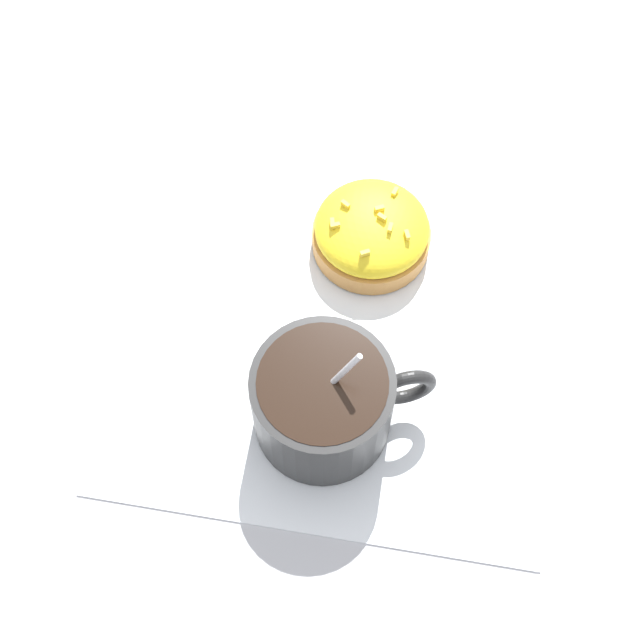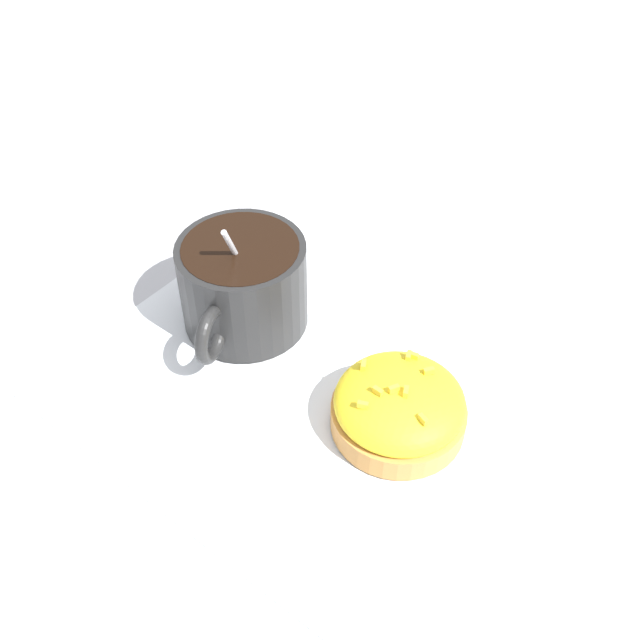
{
  "view_description": "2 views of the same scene",
  "coord_description": "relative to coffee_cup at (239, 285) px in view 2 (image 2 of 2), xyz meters",
  "views": [
    {
      "loc": [
        -0.29,
        -0.04,
        0.59
      ],
      "look_at": [
        -0.01,
        0.01,
        0.04
      ],
      "focal_mm": 50.0,
      "sensor_mm": 36.0,
      "label": 1
    },
    {
      "loc": [
        0.23,
        -0.29,
        0.4
      ],
      "look_at": [
        -0.01,
        0.01,
        0.04
      ],
      "focal_mm": 42.0,
      "sensor_mm": 36.0,
      "label": 2
    }
  ],
  "objects": [
    {
      "name": "frosted_pastry",
      "position": [
        0.15,
        -0.01,
        -0.02
      ],
      "size": [
        0.09,
        0.09,
        0.04
      ],
      "color": "#C18442",
      "rests_on": "paper_napkin"
    },
    {
      "name": "coffee_cup",
      "position": [
        0.0,
        0.0,
        0.0
      ],
      "size": [
        0.09,
        0.12,
        0.1
      ],
      "color": "black",
      "rests_on": "paper_napkin"
    },
    {
      "name": "paper_napkin",
      "position": [
        0.07,
        0.0,
        -0.04
      ],
      "size": [
        0.31,
        0.32,
        0.0
      ],
      "color": "white",
      "rests_on": "ground_plane"
    },
    {
      "name": "ground_plane",
      "position": [
        0.07,
        0.0,
        -0.04
      ],
      "size": [
        3.0,
        3.0,
        0.0
      ],
      "primitive_type": "plane",
      "color": "#B2B2B7"
    }
  ]
}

